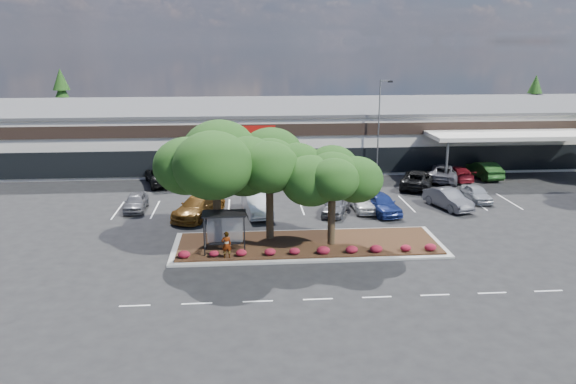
{
  "coord_description": "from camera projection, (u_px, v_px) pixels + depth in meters",
  "views": [
    {
      "loc": [
        -6.19,
        -31.16,
        13.28
      ],
      "look_at": [
        -3.0,
        8.45,
        2.6
      ],
      "focal_mm": 35.0,
      "sensor_mm": 36.0,
      "label": 1
    }
  ],
  "objects": [
    {
      "name": "island_tree_mid",
      "position": [
        270.0,
        186.0,
        37.56
      ],
      "size": [
        6.6,
        6.6,
        7.32
      ],
      "primitive_type": null,
      "color": "#11340F",
      "rests_on": "landscape_island"
    },
    {
      "name": "car_4",
      "position": [
        381.0,
        203.0,
        44.66
      ],
      "size": [
        2.9,
        5.14,
        1.65
      ],
      "primitive_type": "imported",
      "rotation": [
        0.0,
        0.0,
        0.21
      ],
      "color": "navy",
      "rests_on": "ground"
    },
    {
      "name": "car_3",
      "position": [
        335.0,
        206.0,
        44.47
      ],
      "size": [
        3.05,
        4.45,
        1.41
      ],
      "primitive_type": "imported",
      "rotation": [
        0.0,
        0.0,
        -0.37
      ],
      "color": "#5D5E65",
      "rests_on": "ground"
    },
    {
      "name": "car_2",
      "position": [
        257.0,
        204.0,
        44.32
      ],
      "size": [
        2.55,
        5.36,
        1.7
      ],
      "primitive_type": "imported",
      "rotation": [
        0.0,
        0.0,
        0.15
      ],
      "color": "silver",
      "rests_on": "ground"
    },
    {
      "name": "car_7",
      "position": [
        476.0,
        193.0,
        48.12
      ],
      "size": [
        1.71,
        4.02,
        1.35
      ],
      "primitive_type": "imported",
      "rotation": [
        0.0,
        0.0,
        0.03
      ],
      "color": "#9FA3A9",
      "rests_on": "ground"
    },
    {
      "name": "car_11",
      "position": [
        256.0,
        177.0,
        53.32
      ],
      "size": [
        2.25,
        5.09,
        1.7
      ],
      "primitive_type": "imported",
      "rotation": [
        0.0,
        0.0,
        3.19
      ],
      "color": "#73300B",
      "rests_on": "ground"
    },
    {
      "name": "ground",
      "position": [
        349.0,
        269.0,
        33.92
      ],
      "size": [
        160.0,
        160.0,
        0.0
      ],
      "primitive_type": "plane",
      "color": "black",
      "rests_on": "ground"
    },
    {
      "name": "island_tree_east",
      "position": [
        332.0,
        197.0,
        36.53
      ],
      "size": [
        5.8,
        5.8,
        6.5
      ],
      "primitive_type": null,
      "color": "#11340F",
      "rests_on": "landscape_island"
    },
    {
      "name": "conifer_north_west",
      "position": [
        63.0,
        106.0,
        74.58
      ],
      "size": [
        4.4,
        4.4,
        10.0
      ],
      "primitive_type": "cone",
      "color": "#11340F",
      "rests_on": "ground"
    },
    {
      "name": "car_6",
      "position": [
        448.0,
        199.0,
        46.0
      ],
      "size": [
        3.09,
        5.12,
        1.59
      ],
      "primitive_type": "imported",
      "rotation": [
        0.0,
        0.0,
        0.31
      ],
      "color": "#4C4C52",
      "rests_on": "ground"
    },
    {
      "name": "car_1",
      "position": [
        199.0,
        206.0,
        43.71
      ],
      "size": [
        4.59,
        6.3,
        1.7
      ],
      "primitive_type": "imported",
      "rotation": [
        0.0,
        0.0,
        -0.43
      ],
      "color": "brown",
      "rests_on": "ground"
    },
    {
      "name": "car_10",
      "position": [
        231.0,
        177.0,
        53.36
      ],
      "size": [
        2.23,
        4.96,
        1.65
      ],
      "primitive_type": "imported",
      "rotation": [
        0.0,
        0.0,
        3.2
      ],
      "color": "navy",
      "rests_on": "ground"
    },
    {
      "name": "car_16",
      "position": [
        444.0,
        173.0,
        55.06
      ],
      "size": [
        5.01,
        6.59,
        1.66
      ],
      "primitive_type": "imported",
      "rotation": [
        0.0,
        0.0,
        2.71
      ],
      "color": "slate",
      "rests_on": "ground"
    },
    {
      "name": "retail_store",
      "position": [
        297.0,
        131.0,
        65.75
      ],
      "size": [
        80.4,
        25.2,
        6.25
      ],
      "color": "#BDB6AE",
      "rests_on": "ground"
    },
    {
      "name": "car_9",
      "position": [
        163.0,
        176.0,
        53.73
      ],
      "size": [
        4.39,
        6.61,
        1.69
      ],
      "primitive_type": "imported",
      "rotation": [
        0.0,
        0.0,
        3.42
      ],
      "color": "black",
      "rests_on": "ground"
    },
    {
      "name": "car_12",
      "position": [
        342.0,
        182.0,
        51.32
      ],
      "size": [
        2.76,
        5.8,
        1.63
      ],
      "primitive_type": "imported",
      "rotation": [
        0.0,
        0.0,
        3.23
      ],
      "color": "silver",
      "rests_on": "ground"
    },
    {
      "name": "car_14",
      "position": [
        418.0,
        179.0,
        52.44
      ],
      "size": [
        4.88,
        6.55,
        1.65
      ],
      "primitive_type": "imported",
      "rotation": [
        0.0,
        0.0,
        2.73
      ],
      "color": "black",
      "rests_on": "ground"
    },
    {
      "name": "car_0",
      "position": [
        136.0,
        202.0,
        45.53
      ],
      "size": [
        1.71,
        4.14,
        1.4
      ],
      "primitive_type": "imported",
      "rotation": [
        0.0,
        0.0,
        0.01
      ],
      "color": "#5A5B62",
      "rests_on": "ground"
    },
    {
      "name": "landscape_island",
      "position": [
        308.0,
        244.0,
        37.59
      ],
      "size": [
        18.0,
        6.0,
        0.26
      ],
      "color": "#9D9C98",
      "rests_on": "ground"
    },
    {
      "name": "shrub_row",
      "position": [
        312.0,
        250.0,
        35.46
      ],
      "size": [
        17.0,
        0.8,
        0.5
      ],
      "primitive_type": null,
      "color": "maroon",
      "rests_on": "landscape_island"
    },
    {
      "name": "light_pole",
      "position": [
        379.0,
        135.0,
        55.59
      ],
      "size": [
        1.43,
        0.59,
        9.76
      ],
      "rotation": [
        0.0,
        0.0,
        0.17
      ],
      "color": "#9D9C98",
      "rests_on": "ground"
    },
    {
      "name": "car_17",
      "position": [
        483.0,
        170.0,
        56.27
      ],
      "size": [
        2.35,
        5.32,
        1.7
      ],
      "primitive_type": "imported",
      "rotation": [
        0.0,
        0.0,
        3.25
      ],
      "color": "#1C4619",
      "rests_on": "ground"
    },
    {
      "name": "person_waiting",
      "position": [
        226.0,
        245.0,
        34.7
      ],
      "size": [
        0.69,
        0.51,
        1.72
      ],
      "primitive_type": "imported",
      "rotation": [
        0.0,
        0.0,
        3.3
      ],
      "color": "#594C47",
      "rests_on": "landscape_island"
    },
    {
      "name": "conifer_north_east",
      "position": [
        533.0,
        107.0,
        77.75
      ],
      "size": [
        3.96,
        3.96,
        9.0
      ],
      "primitive_type": "cone",
      "color": "#11340F",
      "rests_on": "ground"
    },
    {
      "name": "car_15",
      "position": [
        457.0,
        173.0,
        55.35
      ],
      "size": [
        2.19,
        4.93,
        1.41
      ],
      "primitive_type": "imported",
      "rotation": [
        0.0,
        0.0,
        3.19
      ],
      "color": "maroon",
      "rests_on": "ground"
    },
    {
      "name": "island_tree_west",
      "position": [
        216.0,
        186.0,
        36.54
      ],
      "size": [
        7.2,
        7.2,
        7.89
      ],
      "primitive_type": null,
      "color": "#11340F",
      "rests_on": "landscape_island"
    },
    {
      "name": "car_5",
      "position": [
        363.0,
        201.0,
        45.55
      ],
      "size": [
        1.94,
        4.63,
        1.56
      ],
      "primitive_type": "imported",
      "rotation": [
        0.0,
        0.0,
        0.02
      ],
      "color": "silver",
      "rests_on": "ground"
    },
    {
      "name": "bus_shelter",
      "position": [
        224.0,
        220.0,
        35.58
      ],
      "size": [
        2.75,
        1.55,
        2.59
      ],
      "color": "black",
      "rests_on": "landscape_island"
    },
    {
      "name": "lane_markings",
      "position": [
        322.0,
        217.0,
        43.94
      ],
      "size": [
        33.12,
        20.06,
        0.01
      ],
      "color": "silver",
      "rests_on": "ground"
    }
  ]
}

